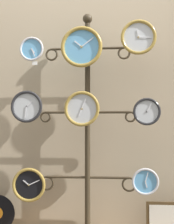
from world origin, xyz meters
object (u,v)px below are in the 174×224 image
(clock_top_left, at_px, (32,49))
(clock_middle_left, at_px, (27,107))
(clock_top_center, at_px, (82,47))
(clock_bottom_left, at_px, (29,185))
(picture_frame, at_px, (174,220))
(display_stand, at_px, (88,166))
(clock_middle_right, at_px, (147,112))
(clock_top_right, at_px, (138,37))
(clock_middle_center, at_px, (82,109))
(clock_bottom_right, at_px, (145,182))

(clock_top_left, bearing_deg, clock_middle_left, -146.99)
(clock_top_center, distance_m, clock_bottom_left, 1.14)
(clock_middle_left, relative_size, picture_frame, 0.61)
(clock_bottom_left, bearing_deg, display_stand, 11.67)
(clock_middle_left, distance_m, clock_bottom_left, 0.60)
(clock_top_left, xyz_separation_m, picture_frame, (1.10, 0.06, -1.32))
(display_stand, xyz_separation_m, clock_middle_right, (0.46, -0.09, 0.42))
(clock_middle_right, bearing_deg, picture_frame, 20.71)
(clock_top_left, distance_m, clock_middle_right, 1.02)
(clock_top_left, distance_m, clock_middle_left, 0.46)
(clock_middle_left, height_order, picture_frame, clock_middle_left)
(clock_top_left, relative_size, picture_frame, 0.47)
(clock_top_right, relative_size, clock_middle_left, 1.08)
(display_stand, bearing_deg, clock_middle_center, -109.96)
(clock_top_left, relative_size, clock_bottom_left, 0.74)
(clock_middle_center, distance_m, picture_frame, 1.10)
(display_stand, bearing_deg, clock_top_center, -109.75)
(clock_middle_left, height_order, clock_bottom_right, clock_middle_left)
(clock_top_center, bearing_deg, clock_bottom_right, 3.30)
(clock_bottom_left, distance_m, picture_frame, 1.14)
(clock_middle_right, distance_m, picture_frame, 0.85)
(clock_middle_center, height_order, clock_bottom_left, clock_middle_center)
(clock_bottom_right, bearing_deg, clock_top_center, -176.70)
(clock_top_left, xyz_separation_m, clock_bottom_left, (-0.01, -0.02, -1.06))
(clock_middle_left, bearing_deg, clock_middle_right, 0.11)
(clock_bottom_left, relative_size, clock_bottom_right, 1.29)
(clock_middle_center, distance_m, clock_middle_right, 0.49)
(clock_top_center, height_order, clock_middle_left, clock_top_center)
(clock_middle_center, relative_size, clock_bottom_left, 1.04)
(clock_bottom_left, bearing_deg, clock_top_left, 72.12)
(picture_frame, bearing_deg, clock_top_center, -172.58)
(clock_middle_left, bearing_deg, clock_top_center, -1.61)
(clock_middle_left, xyz_separation_m, clock_middle_right, (0.92, 0.00, -0.04))
(clock_top_left, bearing_deg, display_stand, 9.32)
(clock_middle_left, bearing_deg, picture_frame, 3.99)
(clock_top_center, height_order, clock_top_right, clock_top_right)
(clock_top_center, bearing_deg, clock_top_left, 175.46)
(clock_top_right, xyz_separation_m, clock_middle_right, (0.06, 0.02, -0.56))
(clock_top_center, xyz_separation_m, clock_top_right, (0.43, -0.01, 0.06))
(clock_top_right, relative_size, clock_middle_center, 0.99)
(display_stand, relative_size, clock_middle_left, 7.20)
(clock_bottom_left, height_order, clock_bottom_right, clock_bottom_right)
(clock_top_center, relative_size, clock_bottom_right, 1.59)
(clock_top_left, xyz_separation_m, clock_middle_right, (0.89, -0.02, -0.50))
(clock_bottom_right, bearing_deg, picture_frame, 16.17)
(clock_top_center, bearing_deg, clock_middle_right, 1.61)
(clock_middle_center, bearing_deg, clock_bottom_left, 179.29)
(clock_top_right, relative_size, picture_frame, 0.65)
(clock_middle_left, distance_m, clock_middle_center, 0.43)
(clock_middle_center, relative_size, clock_middle_right, 1.31)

